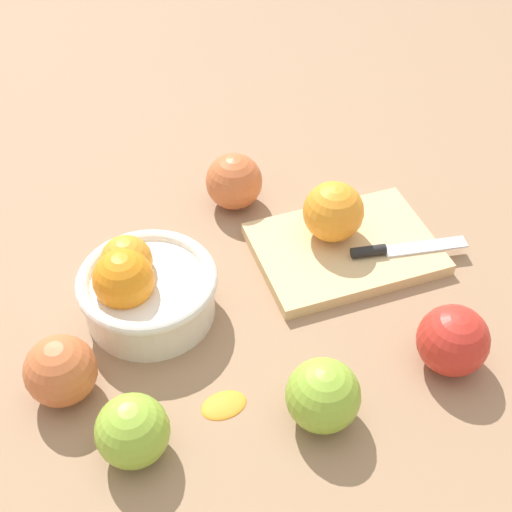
{
  "coord_description": "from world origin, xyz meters",
  "views": [
    {
      "loc": [
        -0.33,
        -0.46,
        0.66
      ],
      "look_at": [
        0.01,
        0.05,
        0.04
      ],
      "focal_mm": 49.57,
      "sensor_mm": 36.0,
      "label": 1
    }
  ],
  "objects_px": {
    "cutting_board": "(345,249)",
    "apple_front_left_2": "(132,431)",
    "knife": "(393,249)",
    "apple_front_right": "(453,340)",
    "apple_back_right": "(234,181)",
    "apple_mid_left": "(61,371)",
    "apple_front_left": "(323,395)",
    "orange_on_board": "(333,212)",
    "bowl": "(143,287)"
  },
  "relations": [
    {
      "from": "bowl",
      "to": "knife",
      "type": "distance_m",
      "value": 0.32
    },
    {
      "from": "bowl",
      "to": "apple_mid_left",
      "type": "xyz_separation_m",
      "value": [
        -0.13,
        -0.06,
        -0.0
      ]
    },
    {
      "from": "orange_on_board",
      "to": "apple_mid_left",
      "type": "bearing_deg",
      "value": -176.02
    },
    {
      "from": "apple_front_left",
      "to": "apple_front_right",
      "type": "height_order",
      "value": "apple_front_right"
    },
    {
      "from": "cutting_board",
      "to": "apple_front_right",
      "type": "xyz_separation_m",
      "value": [
        -0.01,
        -0.2,
        0.03
      ]
    },
    {
      "from": "cutting_board",
      "to": "apple_back_right",
      "type": "xyz_separation_m",
      "value": [
        -0.07,
        0.17,
        0.03
      ]
    },
    {
      "from": "knife",
      "to": "apple_back_right",
      "type": "distance_m",
      "value": 0.24
    },
    {
      "from": "apple_mid_left",
      "to": "apple_front_left_2",
      "type": "height_order",
      "value": "apple_mid_left"
    },
    {
      "from": "cutting_board",
      "to": "knife",
      "type": "xyz_separation_m",
      "value": [
        0.04,
        -0.05,
        0.01
      ]
    },
    {
      "from": "orange_on_board",
      "to": "apple_front_left",
      "type": "relative_size",
      "value": 1.0
    },
    {
      "from": "knife",
      "to": "apple_front_right",
      "type": "bearing_deg",
      "value": -109.44
    },
    {
      "from": "apple_front_left",
      "to": "apple_front_right",
      "type": "bearing_deg",
      "value": -7.87
    },
    {
      "from": "cutting_board",
      "to": "apple_back_right",
      "type": "bearing_deg",
      "value": 111.64
    },
    {
      "from": "knife",
      "to": "apple_front_right",
      "type": "distance_m",
      "value": 0.17
    },
    {
      "from": "knife",
      "to": "apple_back_right",
      "type": "bearing_deg",
      "value": 116.92
    },
    {
      "from": "apple_front_right",
      "to": "apple_back_right",
      "type": "relative_size",
      "value": 1.02
    },
    {
      "from": "orange_on_board",
      "to": "apple_front_left",
      "type": "distance_m",
      "value": 0.27
    },
    {
      "from": "apple_front_right",
      "to": "cutting_board",
      "type": "bearing_deg",
      "value": 85.92
    },
    {
      "from": "apple_mid_left",
      "to": "apple_front_left_2",
      "type": "xyz_separation_m",
      "value": [
        0.03,
        -0.11,
        -0.0
      ]
    },
    {
      "from": "cutting_board",
      "to": "orange_on_board",
      "type": "bearing_deg",
      "value": 99.2
    },
    {
      "from": "orange_on_board",
      "to": "apple_back_right",
      "type": "bearing_deg",
      "value": 113.68
    },
    {
      "from": "apple_back_right",
      "to": "cutting_board",
      "type": "bearing_deg",
      "value": -68.36
    },
    {
      "from": "cutting_board",
      "to": "apple_mid_left",
      "type": "xyz_separation_m",
      "value": [
        -0.39,
        -0.0,
        0.03
      ]
    },
    {
      "from": "apple_front_left",
      "to": "apple_front_left_2",
      "type": "bearing_deg",
      "value": 158.37
    },
    {
      "from": "bowl",
      "to": "apple_front_right",
      "type": "relative_size",
      "value": 2.06
    },
    {
      "from": "bowl",
      "to": "knife",
      "type": "height_order",
      "value": "bowl"
    },
    {
      "from": "orange_on_board",
      "to": "apple_front_right",
      "type": "xyz_separation_m",
      "value": [
        -0.01,
        -0.23,
        -0.02
      ]
    },
    {
      "from": "apple_front_left",
      "to": "apple_back_right",
      "type": "height_order",
      "value": "same"
    },
    {
      "from": "orange_on_board",
      "to": "knife",
      "type": "bearing_deg",
      "value": -57.1
    },
    {
      "from": "knife",
      "to": "apple_front_right",
      "type": "xyz_separation_m",
      "value": [
        -0.06,
        -0.16,
        0.02
      ]
    },
    {
      "from": "bowl",
      "to": "apple_mid_left",
      "type": "bearing_deg",
      "value": -156.37
    },
    {
      "from": "apple_back_right",
      "to": "apple_front_left_2",
      "type": "bearing_deg",
      "value": -136.83
    },
    {
      "from": "apple_mid_left",
      "to": "apple_front_left",
      "type": "bearing_deg",
      "value": -40.06
    },
    {
      "from": "bowl",
      "to": "apple_mid_left",
      "type": "distance_m",
      "value": 0.14
    },
    {
      "from": "cutting_board",
      "to": "apple_front_left_2",
      "type": "bearing_deg",
      "value": -163.16
    },
    {
      "from": "cutting_board",
      "to": "apple_mid_left",
      "type": "distance_m",
      "value": 0.39
    },
    {
      "from": "cutting_board",
      "to": "apple_front_left",
      "type": "xyz_separation_m",
      "value": [
        -0.18,
        -0.18,
        0.03
      ]
    },
    {
      "from": "apple_mid_left",
      "to": "apple_back_right",
      "type": "height_order",
      "value": "same"
    },
    {
      "from": "apple_front_right",
      "to": "apple_front_left_2",
      "type": "bearing_deg",
      "value": 164.64
    },
    {
      "from": "orange_on_board",
      "to": "apple_mid_left",
      "type": "height_order",
      "value": "orange_on_board"
    },
    {
      "from": "orange_on_board",
      "to": "apple_mid_left",
      "type": "relative_size",
      "value": 1.01
    },
    {
      "from": "cutting_board",
      "to": "knife",
      "type": "height_order",
      "value": "knife"
    },
    {
      "from": "apple_back_right",
      "to": "knife",
      "type": "bearing_deg",
      "value": -63.08
    },
    {
      "from": "bowl",
      "to": "orange_on_board",
      "type": "distance_m",
      "value": 0.26
    },
    {
      "from": "apple_front_left_2",
      "to": "apple_back_right",
      "type": "relative_size",
      "value": 0.96
    },
    {
      "from": "orange_on_board",
      "to": "apple_front_right",
      "type": "bearing_deg",
      "value": -92.61
    },
    {
      "from": "orange_on_board",
      "to": "apple_front_left_2",
      "type": "xyz_separation_m",
      "value": [
        -0.36,
        -0.13,
        -0.02
      ]
    },
    {
      "from": "apple_mid_left",
      "to": "apple_back_right",
      "type": "relative_size",
      "value": 0.99
    },
    {
      "from": "apple_front_left",
      "to": "orange_on_board",
      "type": "bearing_deg",
      "value": 49.98
    },
    {
      "from": "cutting_board",
      "to": "apple_mid_left",
      "type": "height_order",
      "value": "apple_mid_left"
    }
  ]
}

